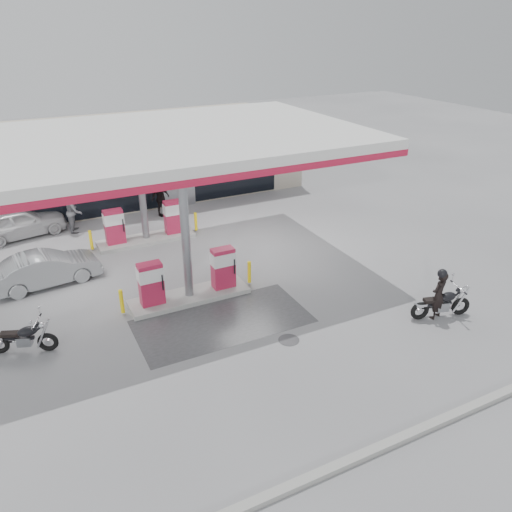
{
  "coord_description": "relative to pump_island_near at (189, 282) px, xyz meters",
  "views": [
    {
      "loc": [
        -5.04,
        -13.64,
        9.58
      ],
      "look_at": [
        2.77,
        1.96,
        1.2
      ],
      "focal_mm": 35.0,
      "sensor_mm": 36.0,
      "label": 1
    }
  ],
  "objects": [
    {
      "name": "ground",
      "position": [
        0.0,
        -2.0,
        -0.71
      ],
      "size": [
        90.0,
        90.0,
        0.0
      ],
      "primitive_type": "plane",
      "color": "gray",
      "rests_on": "ground"
    },
    {
      "name": "wet_patch",
      "position": [
        0.5,
        -2.0,
        -0.71
      ],
      "size": [
        6.0,
        3.0,
        0.0
      ],
      "primitive_type": "cube",
      "color": "#4C4C4F",
      "rests_on": "ground"
    },
    {
      "name": "drain_cover",
      "position": [
        2.0,
        -4.0,
        -0.71
      ],
      "size": [
        0.7,
        0.7,
        0.01
      ],
      "primitive_type": "cylinder",
      "color": "#38383A",
      "rests_on": "ground"
    },
    {
      "name": "kerb",
      "position": [
        0.0,
        -9.0,
        -0.64
      ],
      "size": [
        28.0,
        0.25,
        0.15
      ],
      "primitive_type": "cube",
      "color": "gray",
      "rests_on": "ground"
    },
    {
      "name": "store_building",
      "position": [
        0.01,
        13.94,
        1.3
      ],
      "size": [
        22.0,
        8.22,
        4.0
      ],
      "color": "beige",
      "rests_on": "ground"
    },
    {
      "name": "canopy",
      "position": [
        0.0,
        3.0,
        4.56
      ],
      "size": [
        16.0,
        10.02,
        5.51
      ],
      "color": "silver",
      "rests_on": "ground"
    },
    {
      "name": "pump_island_near",
      "position": [
        0.0,
        0.0,
        0.0
      ],
      "size": [
        5.14,
        1.3,
        1.78
      ],
      "color": "#9E9E99",
      "rests_on": "ground"
    },
    {
      "name": "pump_island_far",
      "position": [
        0.0,
        6.0,
        0.0
      ],
      "size": [
        5.14,
        1.3,
        1.78
      ],
      "color": "#9E9E99",
      "rests_on": "ground"
    },
    {
      "name": "main_motorcycle",
      "position": [
        7.5,
        -5.16,
        -0.2
      ],
      "size": [
        2.21,
        1.03,
        1.15
      ],
      "rotation": [
        0.0,
        0.0,
        -0.27
      ],
      "color": "black",
      "rests_on": "ground"
    },
    {
      "name": "biker_main",
      "position": [
        7.31,
        -5.11,
        0.18
      ],
      "size": [
        0.74,
        0.59,
        1.79
      ],
      "primitive_type": "imported",
      "rotation": [
        0.0,
        0.0,
        3.42
      ],
      "color": "black",
      "rests_on": "ground"
    },
    {
      "name": "parked_motorcycle",
      "position": [
        -5.75,
        -0.81,
        -0.22
      ],
      "size": [
        2.05,
        1.13,
        1.1
      ],
      "rotation": [
        0.0,
        0.0,
        -0.38
      ],
      "color": "black",
      "rests_on": "ground"
    },
    {
      "name": "sedan_white",
      "position": [
        -5.26,
        9.2,
        0.01
      ],
      "size": [
        4.51,
        2.52,
        1.45
      ],
      "primitive_type": "imported",
      "rotation": [
        0.0,
        0.0,
        1.77
      ],
      "color": "silver",
      "rests_on": "ground"
    },
    {
      "name": "attendant",
      "position": [
        -2.75,
        8.8,
        0.3
      ],
      "size": [
        0.97,
        1.13,
        2.02
      ],
      "primitive_type": "imported",
      "rotation": [
        0.0,
        0.0,
        1.34
      ],
      "color": "slate",
      "rests_on": "ground"
    },
    {
      "name": "hatchback_silver",
      "position": [
        -4.61,
        3.6,
        -0.04
      ],
      "size": [
        4.19,
        1.89,
        1.33
      ],
      "primitive_type": "imported",
      "rotation": [
        0.0,
        0.0,
        1.69
      ],
      "color": "gray",
      "rests_on": "ground"
    },
    {
      "name": "parked_car_right",
      "position": [
        5.12,
        11.68,
        -0.07
      ],
      "size": [
        5.0,
        3.2,
        1.28
      ],
      "primitive_type": "imported",
      "rotation": [
        0.0,
        0.0,
        1.32
      ],
      "color": "black",
      "rests_on": "ground"
    },
    {
      "name": "biker_walking",
      "position": [
        1.64,
        8.94,
        0.25
      ],
      "size": [
        1.22,
        0.86,
        1.92
      ],
      "primitive_type": "imported",
      "rotation": [
        0.0,
        0.0,
        0.39
      ],
      "color": "black",
      "rests_on": "ground"
    }
  ]
}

